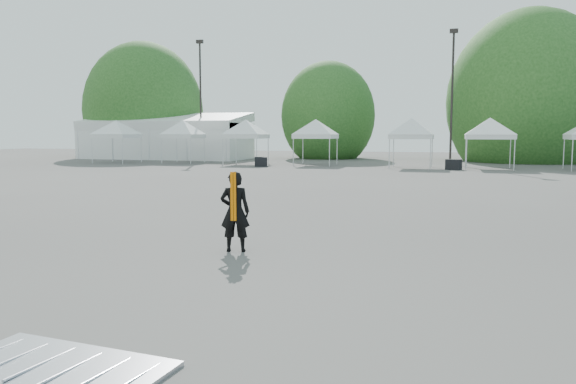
# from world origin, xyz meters

# --- Properties ---
(ground) EXTENTS (120.00, 120.00, 0.00)m
(ground) POSITION_xyz_m (0.00, 0.00, 0.00)
(ground) COLOR #474442
(ground) RESTS_ON ground
(marquee) EXTENTS (15.00, 6.25, 4.23)m
(marquee) POSITION_xyz_m (-22.00, 35.00, 1.97)
(marquee) COLOR white
(marquee) RESTS_ON ground
(light_pole_west) EXTENTS (0.60, 0.25, 10.30)m
(light_pole_west) POSITION_xyz_m (-18.00, 34.00, 5.77)
(light_pole_west) COLOR black
(light_pole_west) RESTS_ON ground
(light_pole_east) EXTENTS (0.60, 0.25, 9.80)m
(light_pole_east) POSITION_xyz_m (3.00, 32.00, 5.52)
(light_pole_east) COLOR black
(light_pole_east) RESTS_ON ground
(tree_far_w) EXTENTS (4.80, 4.80, 7.30)m
(tree_far_w) POSITION_xyz_m (-26.00, 38.00, 4.54)
(tree_far_w) COLOR #382314
(tree_far_w) RESTS_ON ground
(tree_mid_w) EXTENTS (4.16, 4.16, 6.33)m
(tree_mid_w) POSITION_xyz_m (-8.00, 40.00, 3.93)
(tree_mid_w) COLOR #382314
(tree_mid_w) RESTS_ON ground
(tree_mid_e) EXTENTS (5.12, 5.12, 7.79)m
(tree_mid_e) POSITION_xyz_m (9.00, 39.00, 4.84)
(tree_mid_e) COLOR #382314
(tree_mid_e) RESTS_ON ground
(tent_a) EXTENTS (4.07, 4.07, 3.88)m
(tent_a) POSITION_xyz_m (-22.17, 27.47, 3.06)
(tent_a) COLOR silver
(tent_a) RESTS_ON ground
(tent_b) EXTENTS (3.76, 3.76, 3.88)m
(tent_b) POSITION_xyz_m (-17.06, 28.75, 3.06)
(tent_b) COLOR silver
(tent_b) RESTS_ON ground
(tent_c) EXTENTS (4.00, 4.00, 3.88)m
(tent_c) POSITION_xyz_m (-11.67, 28.35, 3.06)
(tent_c) COLOR silver
(tent_c) RESTS_ON ground
(tent_d) EXTENTS (4.01, 4.01, 3.88)m
(tent_d) POSITION_xyz_m (-6.41, 28.75, 3.06)
(tent_d) COLOR silver
(tent_d) RESTS_ON ground
(tent_e) EXTENTS (3.98, 3.98, 3.88)m
(tent_e) POSITION_xyz_m (0.52, 27.37, 3.06)
(tent_e) COLOR silver
(tent_e) RESTS_ON ground
(tent_f) EXTENTS (4.31, 4.31, 3.88)m
(tent_f) POSITION_xyz_m (5.46, 27.87, 3.06)
(tent_f) COLOR silver
(tent_f) RESTS_ON ground
(man) EXTENTS (0.65, 0.51, 1.58)m
(man) POSITION_xyz_m (-0.77, -0.91, 0.79)
(man) COLOR black
(man) RESTS_ON ground
(barrier_left) EXTENTS (2.27, 1.28, 0.07)m
(barrier_left) POSITION_xyz_m (-0.34, -6.60, 0.03)
(barrier_left) COLOR #ABADB3
(barrier_left) RESTS_ON ground
(crate_west) EXTENTS (1.04, 0.93, 0.67)m
(crate_west) POSITION_xyz_m (-9.61, 25.81, 0.33)
(crate_west) COLOR black
(crate_west) RESTS_ON ground
(crate_mid) EXTENTS (1.05, 0.94, 0.67)m
(crate_mid) POSITION_xyz_m (3.27, 26.08, 0.33)
(crate_mid) COLOR black
(crate_mid) RESTS_ON ground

